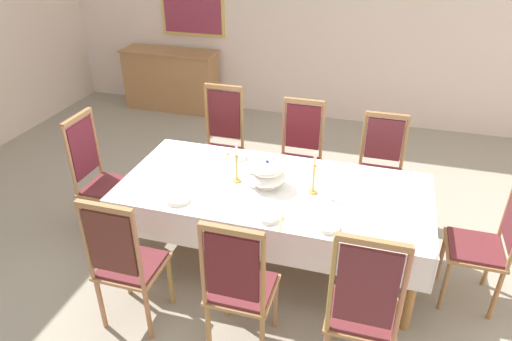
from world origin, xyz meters
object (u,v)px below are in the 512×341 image
at_px(chair_south_c, 363,308).
at_px(candlestick_east, 314,177).
at_px(dining_table, 274,195).
at_px(chair_head_west, 100,176).
at_px(chair_north_c, 380,167).
at_px(chair_south_b, 239,285).
at_px(chair_north_b, 299,155).
at_px(chair_head_east, 487,240).
at_px(bowl_far_right, 328,226).
at_px(bowl_near_left, 268,218).
at_px(spoon_primary, 282,220).
at_px(bowl_near_right, 238,156).
at_px(chair_south_a, 126,261).
at_px(soup_tureen, 267,174).
at_px(candlestick_west, 237,167).
at_px(spoon_secondary, 227,155).
at_px(chair_north_a, 221,142).
at_px(sideboard, 172,80).
at_px(bowl_far_left, 177,199).

height_order(chair_south_c, candlestick_east, chair_south_c).
bearing_deg(dining_table, chair_head_west, 180.00).
bearing_deg(chair_north_c, chair_south_b, 67.66).
distance_m(chair_north_b, chair_head_west, 1.93).
relative_size(chair_south_c, chair_head_east, 1.09).
bearing_deg(bowl_far_right, bowl_near_left, -176.71).
height_order(bowl_far_right, spoon_primary, bowl_far_right).
bearing_deg(bowl_near_right, chair_south_b, -71.56).
relative_size(chair_head_east, bowl_far_right, 6.53).
height_order(chair_south_a, chair_south_c, chair_south_c).
distance_m(soup_tureen, candlestick_west, 0.26).
xyz_separation_m(chair_south_b, spoon_secondary, (-0.57, 1.39, 0.19)).
relative_size(chair_south_a, chair_north_a, 0.96).
distance_m(chair_south_a, soup_tureen, 1.27).
bearing_deg(chair_head_west, spoon_primary, 76.54).
bearing_deg(chair_south_a, bowl_far_right, 21.97).
distance_m(chair_head_west, bowl_far_right, 2.20).
distance_m(dining_table, spoon_secondary, 0.69).
bearing_deg(sideboard, chair_south_b, 120.81).
relative_size(dining_table, bowl_far_right, 14.37).
bearing_deg(sideboard, spoon_primary, 126.16).
xyz_separation_m(chair_south_c, chair_head_west, (-2.46, 0.98, -0.01)).
relative_size(chair_north_c, sideboard, 0.74).
relative_size(chair_north_a, chair_north_b, 1.06).
distance_m(chair_north_b, spoon_secondary, 0.81).
xyz_separation_m(chair_north_b, bowl_far_left, (-0.68, -1.38, 0.21)).
relative_size(bowl_near_right, sideboard, 0.11).
bearing_deg(chair_north_a, chair_north_c, 179.74).
height_order(chair_south_a, sideboard, chair_south_a).
distance_m(candlestick_west, bowl_far_left, 0.55).
bearing_deg(sideboard, chair_north_a, 126.86).
height_order(chair_north_b, sideboard, chair_north_b).
bearing_deg(soup_tureen, bowl_far_left, -145.71).
bearing_deg(chair_north_c, sideboard, -33.40).
height_order(soup_tureen, candlestick_east, candlestick_east).
relative_size(chair_north_a, spoon_secondary, 6.69).
relative_size(chair_north_b, spoon_primary, 6.31).
height_order(chair_south_a, chair_north_a, chair_north_a).
bearing_deg(dining_table, candlestick_east, 0.00).
height_order(dining_table, sideboard, sideboard).
relative_size(bowl_far_right, sideboard, 0.12).
relative_size(soup_tureen, bowl_far_right, 1.76).
relative_size(chair_south_a, chair_head_west, 0.96).
xyz_separation_m(chair_north_c, chair_head_east, (0.83, -0.97, 0.02)).
distance_m(chair_head_west, sideboard, 3.18).
distance_m(bowl_far_left, spoon_primary, 0.84).
bearing_deg(candlestick_east, bowl_far_right, -66.86).
height_order(bowl_far_left, bowl_far_right, bowl_far_left).
bearing_deg(candlestick_west, soup_tureen, 0.00).
bearing_deg(chair_south_a, chair_head_west, 130.50).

